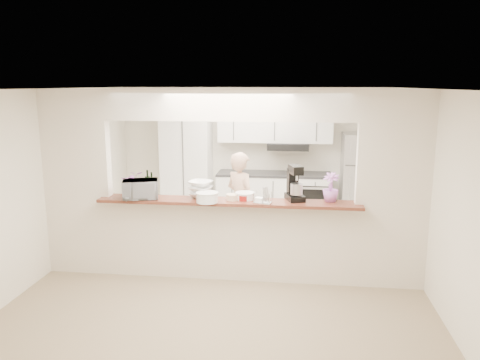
% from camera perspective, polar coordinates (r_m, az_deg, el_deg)
% --- Properties ---
extents(floor, '(6.00, 6.00, 0.00)m').
position_cam_1_polar(floor, '(6.43, -1.32, -11.83)').
color(floor, gray).
rests_on(floor, ground).
extents(tile_overlay, '(5.00, 2.90, 0.01)m').
position_cam_1_polar(tile_overlay, '(7.86, 0.33, -7.34)').
color(tile_overlay, beige).
rests_on(tile_overlay, floor).
extents(partition, '(5.00, 0.15, 2.50)m').
position_cam_1_polar(partition, '(5.99, -1.39, 1.29)').
color(partition, silver).
rests_on(partition, floor).
extents(bar_counter, '(3.40, 0.38, 1.09)m').
position_cam_1_polar(bar_counter, '(6.22, -1.35, -6.97)').
color(bar_counter, silver).
rests_on(bar_counter, floor).
extents(kitchen_cabinets, '(3.15, 0.62, 2.25)m').
position_cam_1_polar(kitchen_cabinets, '(8.77, 0.03, 1.21)').
color(kitchen_cabinets, white).
rests_on(kitchen_cabinets, floor).
extents(refrigerator, '(0.75, 0.70, 1.70)m').
position_cam_1_polar(refrigerator, '(8.73, 14.69, -0.05)').
color(refrigerator, '#B7B7BC').
rests_on(refrigerator, floor).
extents(flower_left, '(0.38, 0.35, 0.34)m').
position_cam_1_polar(flower_left, '(6.40, -12.90, -0.37)').
color(flower_left, '#C668B4').
rests_on(flower_left, bar_counter).
extents(wine_bottle_a, '(0.06, 0.06, 0.32)m').
position_cam_1_polar(wine_bottle_a, '(6.35, -10.70, -0.78)').
color(wine_bottle_a, black).
rests_on(wine_bottle_a, bar_counter).
extents(wine_bottle_b, '(0.07, 0.07, 0.35)m').
position_cam_1_polar(wine_bottle_b, '(6.36, -11.18, -0.67)').
color(wine_bottle_b, black).
rests_on(wine_bottle_b, bar_counter).
extents(toaster_oven, '(0.51, 0.42, 0.25)m').
position_cam_1_polar(toaster_oven, '(6.22, -12.04, -1.11)').
color(toaster_oven, '#9D9DA2').
rests_on(toaster_oven, bar_counter).
extents(serving_bowls, '(0.37, 0.37, 0.22)m').
position_cam_1_polar(serving_bowls, '(6.17, -4.83, -1.15)').
color(serving_bowls, white).
rests_on(serving_bowls, bar_counter).
extents(plate_stack_a, '(0.28, 0.28, 0.13)m').
position_cam_1_polar(plate_stack_a, '(5.92, -4.03, -2.11)').
color(plate_stack_a, white).
rests_on(plate_stack_a, bar_counter).
extents(plate_stack_b, '(0.26, 0.26, 0.09)m').
position_cam_1_polar(plate_stack_b, '(6.07, 0.61, -1.93)').
color(plate_stack_b, white).
rests_on(plate_stack_b, bar_counter).
extents(red_bowl, '(0.15, 0.15, 0.07)m').
position_cam_1_polar(red_bowl, '(6.01, 0.48, -2.17)').
color(red_bowl, maroon).
rests_on(red_bowl, bar_counter).
extents(tan_bowl, '(0.16, 0.16, 0.08)m').
position_cam_1_polar(tan_bowl, '(6.03, -0.94, -2.09)').
color(tan_bowl, '#CFB692').
rests_on(tan_bowl, bar_counter).
extents(utensil_caddy, '(0.24, 0.17, 0.21)m').
position_cam_1_polar(utensil_caddy, '(5.86, 2.77, -2.01)').
color(utensil_caddy, silver).
rests_on(utensil_caddy, bar_counter).
extents(stand_mixer, '(0.28, 0.35, 0.46)m').
position_cam_1_polar(stand_mixer, '(6.03, 6.68, -0.54)').
color(stand_mixer, black).
rests_on(stand_mixer, bar_counter).
extents(flower_right, '(0.25, 0.25, 0.37)m').
position_cam_1_polar(flower_right, '(6.04, 11.00, -0.86)').
color(flower_right, '#BA69C3').
rests_on(flower_right, bar_counter).
extents(person, '(0.67, 0.65, 1.55)m').
position_cam_1_polar(person, '(7.15, 0.09, -2.81)').
color(person, '#DFAE90').
rests_on(person, floor).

